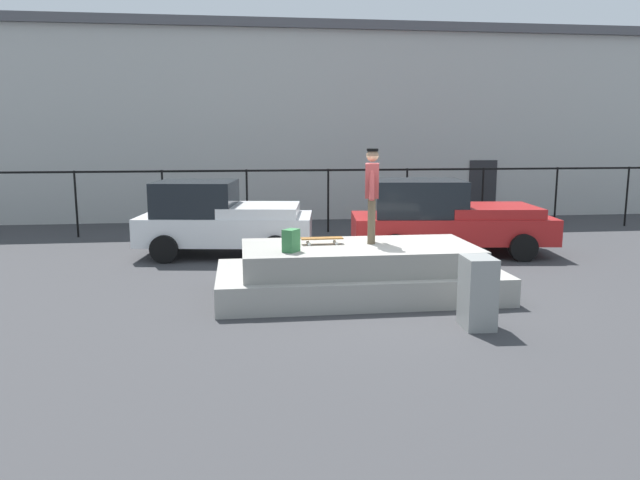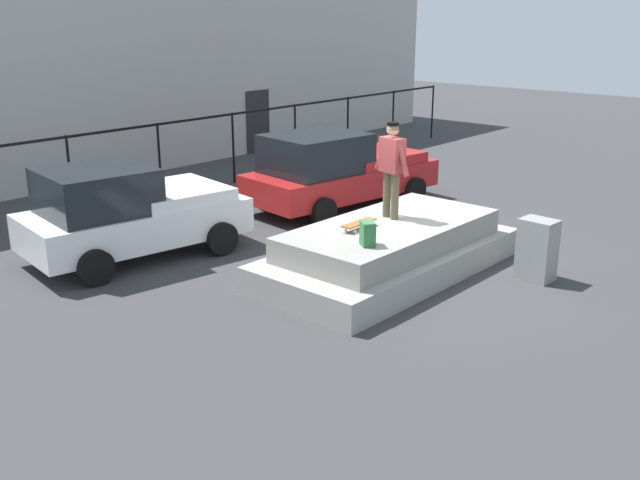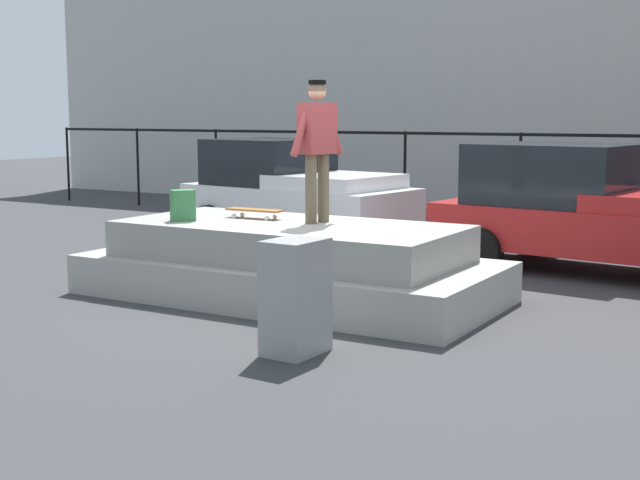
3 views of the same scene
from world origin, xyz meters
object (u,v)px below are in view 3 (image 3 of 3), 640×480
object	(u,v)px
car_white_pickup_near	(293,191)
utility_box	(296,297)
skateboard	(254,211)
skateboarder	(317,141)
car_red_pickup_mid	(596,210)
backpack	(183,205)

from	to	relation	value
car_white_pickup_near	utility_box	distance (m)	7.42
skateboard	utility_box	distance (m)	3.11
car_white_pickup_near	skateboarder	bearing A→B (deg)	-54.22
car_red_pickup_mid	utility_box	size ratio (longest dim) A/B	4.56
backpack	car_white_pickup_near	bearing A→B (deg)	-127.82
skateboarder	car_red_pickup_mid	bearing A→B (deg)	53.43
backpack	car_red_pickup_mid	distance (m)	5.79
backpack	car_white_pickup_near	distance (m)	4.81
backpack	utility_box	world-z (taller)	backpack
skateboard	backpack	bearing A→B (deg)	-132.80
car_white_pickup_near	car_red_pickup_mid	distance (m)	5.41
skateboarder	backpack	size ratio (longest dim) A/B	4.44
skateboard	utility_box	world-z (taller)	utility_box
skateboarder	utility_box	distance (m)	2.92
backpack	car_white_pickup_near	world-z (taller)	car_white_pickup_near
skateboard	utility_box	size ratio (longest dim) A/B	0.71
utility_box	backpack	bearing A→B (deg)	151.33
car_white_pickup_near	skateboard	bearing A→B (deg)	-64.08
backpack	car_white_pickup_near	xyz separation A→B (m)	(-1.31, 4.62, -0.22)
skateboard	backpack	world-z (taller)	backpack
backpack	car_red_pickup_mid	xyz separation A→B (m)	(4.07, 4.11, -0.22)
skateboard	car_white_pickup_near	distance (m)	4.41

